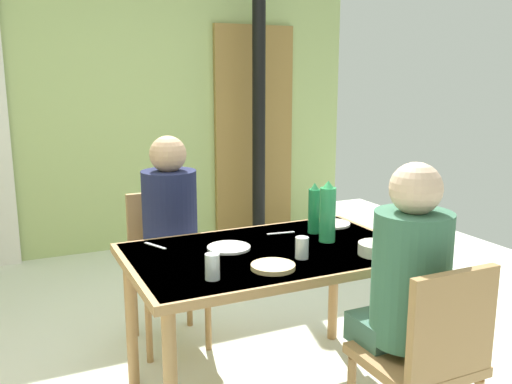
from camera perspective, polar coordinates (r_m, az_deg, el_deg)
wall_back at (r=4.98m, az=-15.80°, el=9.99°), size 4.75×0.10×2.81m
door_wooden at (r=5.34m, az=-0.20°, el=6.17°), size 0.80×0.05×2.00m
stove_pipe_column at (r=5.04m, az=0.30°, el=10.45°), size 0.12×0.12×2.81m
dining_table at (r=2.63m, az=1.39°, el=-7.61°), size 1.32×0.83×0.73m
chair_near_diner at (r=2.26m, az=17.38°, el=-15.91°), size 0.40×0.40×0.87m
chair_far_diner at (r=3.26m, az=-9.37°, el=-6.73°), size 0.40×0.40×0.87m
person_near_diner at (r=2.24m, az=15.48°, el=-8.11°), size 0.30×0.37×0.77m
person_far_diner at (r=3.06m, az=-8.85°, el=-2.44°), size 0.30×0.37×0.77m
water_bottle_green_near at (r=2.72m, az=7.42°, el=-2.16°), size 0.08×0.08×0.31m
water_bottle_green_far at (r=2.87m, az=6.05°, el=-1.80°), size 0.06×0.06×0.27m
serving_bowl_center at (r=2.59m, az=12.38°, el=-5.76°), size 0.17×0.17×0.05m
dinner_plate_near_left at (r=2.62m, az=-2.83°, el=-5.76°), size 0.21×0.21×0.01m
dinner_plate_near_right at (r=3.06m, az=7.84°, el=-3.28°), size 0.20×0.20×0.01m
drinking_glass_by_near_diner at (r=2.23m, az=-4.54°, el=-7.71°), size 0.06×0.06×0.11m
drinking_glass_by_far_diner at (r=2.48m, az=4.77°, el=-5.77°), size 0.06×0.06×0.10m
drinking_glass_spare_center at (r=2.60m, az=15.58°, el=-5.47°), size 0.06×0.06×0.09m
bread_plate_sliced at (r=2.36m, az=1.77°, el=-7.71°), size 0.19×0.19×0.02m
cutlery_knife_near at (r=2.70m, az=-10.38°, el=-5.48°), size 0.08×0.14×0.00m
cutlery_fork_near at (r=2.87m, az=2.58°, el=-4.26°), size 0.15×0.04×0.00m
cutlery_knife_far at (r=2.42m, az=-4.21°, el=-7.40°), size 0.08×0.14×0.00m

